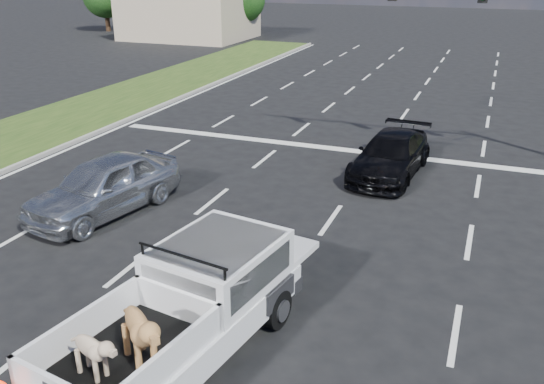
{
  "coord_description": "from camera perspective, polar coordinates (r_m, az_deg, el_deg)",
  "views": [
    {
      "loc": [
        5.3,
        -9.44,
        6.39
      ],
      "look_at": [
        0.86,
        2.0,
        1.42
      ],
      "focal_mm": 38.0,
      "sensor_mm": 36.0,
      "label": 1
    }
  ],
  "objects": [
    {
      "name": "road_markings",
      "position": [
        18.02,
        2.72,
        1.28
      ],
      "size": [
        17.75,
        60.0,
        0.01
      ],
      "color": "silver",
      "rests_on": "ground"
    },
    {
      "name": "grass_median_left",
      "position": [
        23.68,
        -25.24,
        4.39
      ],
      "size": [
        5.0,
        60.0,
        0.1
      ],
      "primitive_type": "cube",
      "color": "#223F13",
      "rests_on": "ground"
    },
    {
      "name": "curb_left",
      "position": [
        22.01,
        -20.77,
        3.9
      ],
      "size": [
        0.15,
        60.0,
        0.14
      ],
      "primitive_type": "cube",
      "color": "gray",
      "rests_on": "ground"
    },
    {
      "name": "building_left",
      "position": [
        52.18,
        -8.22,
        17.23
      ],
      "size": [
        10.0,
        8.0,
        4.4
      ],
      "primitive_type": "cube",
      "color": "tan",
      "rests_on": "ground"
    },
    {
      "name": "pickup_truck",
      "position": [
        9.93,
        -8.63,
        -11.61
      ],
      "size": [
        2.72,
        5.54,
        1.99
      ],
      "rotation": [
        0.0,
        0.0,
        -0.16
      ],
      "color": "black",
      "rests_on": "ground"
    },
    {
      "name": "black_coupe",
      "position": [
        18.57,
        11.67,
        3.59
      ],
      "size": [
        2.22,
        4.65,
        1.31
      ],
      "primitive_type": "imported",
      "rotation": [
        0.0,
        0.0,
        -0.09
      ],
      "color": "black",
      "rests_on": "ground"
    },
    {
      "name": "silver_sedan",
      "position": [
        16.03,
        -16.31,
        0.62
      ],
      "size": [
        2.73,
        4.83,
        1.55
      ],
      "primitive_type": "imported",
      "rotation": [
        0.0,
        0.0,
        -0.21
      ],
      "color": "#B7BABF",
      "rests_on": "ground"
    },
    {
      "name": "ground",
      "position": [
        12.57,
        -7.04,
        -8.69
      ],
      "size": [
        160.0,
        160.0,
        0.0
      ],
      "primitive_type": "plane",
      "color": "black",
      "rests_on": "ground"
    }
  ]
}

